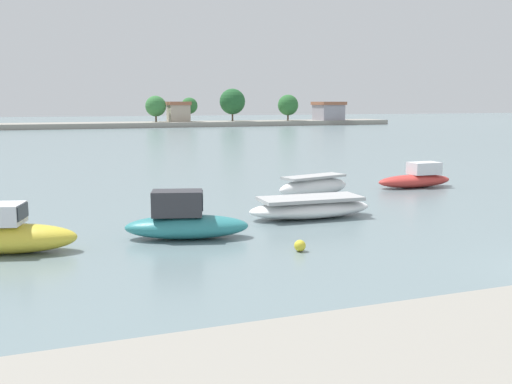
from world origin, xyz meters
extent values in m
ellipsoid|color=yellow|center=(-16.19, 8.73, 0.49)|extent=(4.63, 2.69, 0.97)
cube|color=silver|center=(-16.46, 8.80, 1.32)|extent=(1.69, 1.57, 0.69)
cube|color=black|center=(-15.79, 8.62, 1.39)|extent=(0.38, 1.10, 0.49)
ellipsoid|color=teal|center=(-10.16, 8.71, 0.43)|extent=(4.84, 2.82, 0.86)
cube|color=#333338|center=(-10.49, 8.80, 1.33)|extent=(2.05, 1.52, 0.93)
cube|color=black|center=(-9.61, 8.55, 1.42)|extent=(0.34, 0.95, 0.65)
ellipsoid|color=white|center=(-4.18, 10.62, 0.38)|extent=(5.66, 2.29, 0.77)
cube|color=#AFAFAF|center=(-4.18, 10.62, 0.84)|extent=(4.53, 1.92, 0.15)
ellipsoid|color=white|center=(-1.57, 15.60, 0.51)|extent=(4.73, 2.50, 1.02)
cube|color=#AFAFAF|center=(-1.57, 15.60, 1.09)|extent=(3.80, 2.05, 0.13)
ellipsoid|color=#C63833|center=(5.57, 16.67, 0.38)|extent=(4.84, 1.54, 0.76)
cube|color=silver|center=(6.21, 16.67, 1.11)|extent=(1.78, 1.15, 0.71)
cube|color=black|center=(7.09, 16.66, 1.19)|extent=(0.09, 1.02, 0.50)
sphere|color=yellow|center=(-7.05, 5.47, 0.20)|extent=(0.40, 0.40, 0.40)
cube|color=gray|center=(0.00, 105.57, 0.49)|extent=(117.59, 9.19, 0.98)
cube|color=#B2A38E|center=(11.98, 106.23, 2.68)|extent=(4.03, 4.43, 3.38)
cube|color=#995B42|center=(11.98, 106.23, 4.72)|extent=(4.44, 4.88, 0.70)
cube|color=#99939E|center=(45.60, 104.49, 2.67)|extent=(5.24, 5.83, 3.36)
cube|color=#995B42|center=(45.60, 104.49, 4.70)|extent=(5.77, 6.41, 0.70)
cylinder|color=brown|center=(23.76, 106.52, 1.95)|extent=(0.36, 0.36, 1.92)
sphere|color=#235B2D|center=(23.76, 106.52, 5.08)|extent=(5.43, 5.43, 5.43)
cylinder|color=brown|center=(14.23, 105.88, 1.94)|extent=(0.36, 0.36, 1.90)
sphere|color=#2D6B33|center=(14.23, 105.88, 4.23)|extent=(3.35, 3.35, 3.35)
cylinder|color=brown|center=(7.29, 105.98, 1.74)|extent=(0.36, 0.36, 1.51)
sphere|color=#387A3D|center=(7.29, 105.98, 4.16)|extent=(4.18, 4.18, 4.18)
cylinder|color=brown|center=(35.79, 104.54, 1.77)|extent=(0.36, 0.36, 1.56)
sphere|color=#2D6B33|center=(35.79, 104.54, 4.33)|extent=(4.46, 4.46, 4.46)
camera|label=1|loc=(-15.12, -11.89, 5.01)|focal=40.72mm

